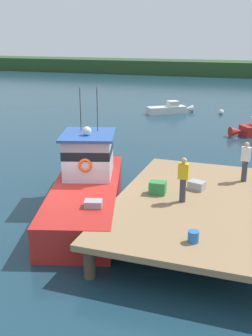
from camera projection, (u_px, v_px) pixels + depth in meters
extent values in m
plane|color=#193847|center=(81.00, 213.00, 16.60)|extent=(200.00, 200.00, 0.00)
cylinder|color=#4C3D2D|center=(89.00, 262.00, 12.08)|extent=(0.36, 0.36, 1.00)
cylinder|color=#4C3D2D|center=(160.00, 176.00, 19.45)|extent=(0.36, 0.36, 1.00)
cube|color=#937551|center=(202.00, 203.00, 14.77)|extent=(6.00, 9.00, 0.20)
cube|color=red|center=(86.00, 200.00, 16.45)|extent=(4.74, 8.38, 1.10)
cone|color=red|center=(98.00, 164.00, 21.11)|extent=(1.58, 2.04, 1.10)
cube|color=black|center=(86.00, 190.00, 16.31)|extent=(4.72, 8.23, 0.12)
cube|color=red|center=(86.00, 186.00, 16.26)|extent=(4.78, 8.39, 0.12)
cube|color=silver|center=(89.00, 157.00, 17.14)|extent=(2.46, 2.66, 1.80)
cube|color=black|center=(88.00, 150.00, 17.04)|extent=(2.49, 2.69, 0.36)
cube|color=#2D56A8|center=(88.00, 135.00, 16.85)|extent=(2.78, 3.02, 0.10)
sphere|color=white|center=(87.00, 131.00, 16.49)|extent=(0.36, 0.36, 0.36)
cylinder|color=black|center=(80.00, 110.00, 17.04)|extent=(0.03, 0.03, 1.80)
cylinder|color=black|center=(97.00, 110.00, 17.02)|extent=(0.03, 0.03, 1.80)
cube|color=#939399|center=(93.00, 205.00, 14.12)|extent=(0.70, 0.60, 0.36)
torus|color=orange|center=(63.00, 215.00, 13.61)|extent=(0.70, 0.70, 0.12)
torus|color=#EA5119|center=(85.00, 165.00, 16.06)|extent=(0.55, 0.25, 0.54)
cube|color=#9E9EA3|center=(197.00, 185.00, 15.77)|extent=(0.70, 0.59, 0.32)
cube|color=#2D8442|center=(158.00, 188.00, 15.30)|extent=(0.63, 0.48, 0.47)
cylinder|color=#2866B2|center=(193.00, 237.00, 11.74)|extent=(0.32, 0.32, 0.34)
cylinder|color=#383842|center=(244.00, 171.00, 16.56)|extent=(0.22, 0.22, 0.86)
cube|color=white|center=(246.00, 154.00, 16.34)|extent=(0.36, 0.22, 0.56)
sphere|color=tan|center=(247.00, 145.00, 16.22)|extent=(0.20, 0.20, 0.20)
cylinder|color=#383842|center=(183.00, 190.00, 14.51)|extent=(0.22, 0.22, 0.86)
cube|color=gold|center=(184.00, 171.00, 14.29)|extent=(0.36, 0.22, 0.56)
sphere|color=tan|center=(184.00, 160.00, 14.17)|extent=(0.20, 0.20, 0.20)
cube|color=silver|center=(166.00, 110.00, 37.39)|extent=(3.48, 3.04, 0.64)
cone|color=silver|center=(188.00, 109.00, 38.05)|extent=(1.09, 1.04, 0.64)
cube|color=silver|center=(173.00, 104.00, 37.40)|extent=(1.25, 1.25, 0.48)
cone|color=red|center=(237.00, 132.00, 28.93)|extent=(1.23, 1.15, 0.72)
sphere|color=silver|center=(221.00, 112.00, 36.98)|extent=(0.46, 0.46, 0.46)
cube|color=#284723|center=(231.00, 68.00, 71.97)|extent=(120.00, 8.00, 2.40)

